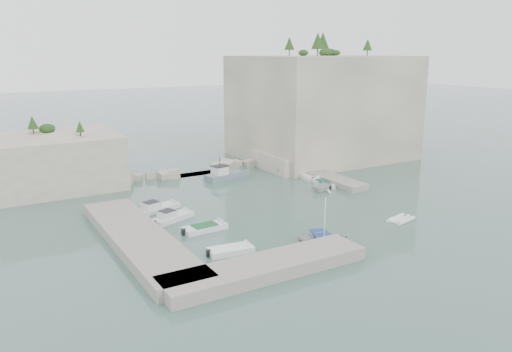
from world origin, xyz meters
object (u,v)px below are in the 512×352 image
motorboat_c (205,230)px  tender_east_b (323,185)px  motorboat_b (173,220)px  motorboat_e (231,253)px  tender_east_a (322,191)px  tender_east_c (306,178)px  tender_east_d (290,175)px  work_boat (228,178)px  rowboat (324,242)px  inflatable_dinghy (401,221)px  motorboat_a (157,211)px

motorboat_c → tender_east_b: (21.38, 7.86, 0.00)m
motorboat_b → motorboat_e: size_ratio=1.21×
tender_east_b → motorboat_c: bearing=126.8°
motorboat_e → motorboat_c: size_ratio=0.90×
motorboat_c → tender_east_b: bearing=18.0°
motorboat_c → tender_east_a: tender_east_a is taller
tender_east_c → tender_east_d: size_ratio=1.04×
tender_east_b → tender_east_d: size_ratio=1.16×
tender_east_b → tender_east_d: 7.09m
tender_east_b → work_boat: (-9.48, 10.02, 0.00)m
rowboat → tender_east_a: 18.03m
tender_east_d → motorboat_c: bearing=153.6°
inflatable_dinghy → tender_east_c: (2.19, 20.14, 0.00)m
motorboat_a → tender_east_c: (23.58, 3.49, 0.00)m
motorboat_a → inflatable_dinghy: motorboat_a is taller
motorboat_b → tender_east_d: (22.45, 10.27, 0.00)m
motorboat_e → inflatable_dinghy: 19.91m
motorboat_b → rowboat: (10.18, -13.35, 0.00)m
motorboat_c → tender_east_c: (21.60, 12.06, 0.00)m
motorboat_c → motorboat_e: bearing=-96.1°
work_boat → motorboat_c: bearing=-134.4°
motorboat_e → motorboat_c: bearing=93.0°
tender_east_b → tender_east_c: (0.23, 4.19, 0.00)m
motorboat_e → tender_east_c: 28.82m
rowboat → work_boat: work_boat is taller
rowboat → inflatable_dinghy: bearing=-67.1°
tender_east_a → motorboat_b: bearing=90.3°
motorboat_e → motorboat_c: (0.44, 6.50, 0.00)m
motorboat_e → rowboat: bearing=-6.8°
rowboat → motorboat_c: bearing=64.1°
tender_east_d → motorboat_b: bearing=142.5°
tender_east_c → tender_east_d: bearing=23.3°
rowboat → tender_east_a: tender_east_a is taller
motorboat_a → tender_east_a: (21.41, -2.90, 0.00)m
motorboat_c → motorboat_b: bearing=107.4°
motorboat_c → tender_east_d: (20.78, 14.93, 0.00)m
motorboat_b → motorboat_a: same height
motorboat_b → tender_east_c: motorboat_b is taller
motorboat_b → inflatable_dinghy: size_ratio=1.63×
rowboat → tender_east_a: size_ratio=1.36×
motorboat_b → motorboat_e: motorboat_b is taller
tender_east_c → work_boat: (-9.70, 5.82, 0.00)m
motorboat_c → tender_east_d: 25.59m
motorboat_b → inflatable_dinghy: bearing=-52.1°
tender_east_a → tender_east_c: bearing=-21.2°
motorboat_e → tender_east_c: (22.05, 18.56, 0.00)m
motorboat_b → motorboat_e: (1.22, -11.16, 0.00)m
tender_east_b → motorboat_b: bearing=114.6°
motorboat_b → motorboat_a: 3.93m
motorboat_c → tender_east_c: size_ratio=1.13×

